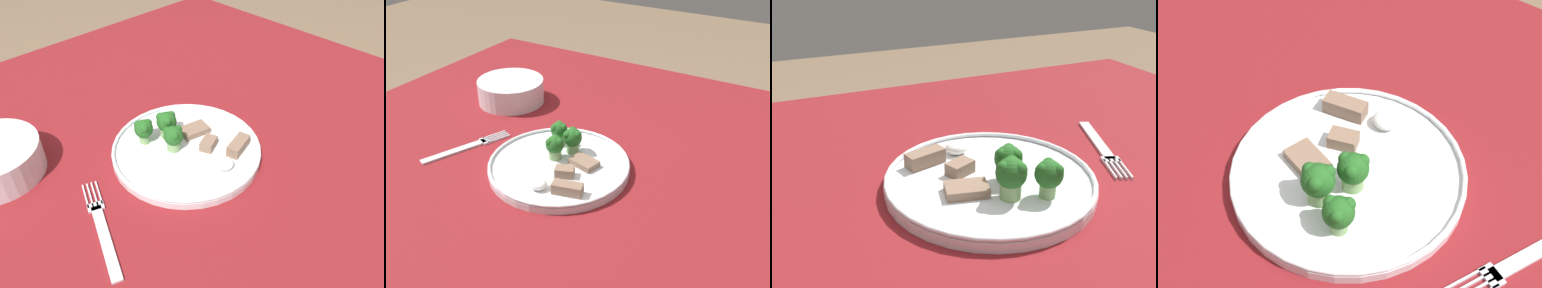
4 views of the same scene
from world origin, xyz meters
The scene contains 9 objects.
dinner_plate centered at (-0.02, -0.06, 0.79)m, with size 0.25×0.25×0.02m.
fork centered at (-0.21, -0.09, 0.78)m, with size 0.08×0.17×0.00m.
broccoli_floret_near_rim_left centered at (-0.03, -0.05, 0.82)m, with size 0.03×0.03×0.05m.
broccoli_floret_center_left centered at (-0.06, 0.00, 0.82)m, with size 0.03×0.03×0.04m.
broccoli_floret_back_left centered at (-0.02, -0.01, 0.82)m, with size 0.04×0.03×0.05m.
meat_slice_front_slice centered at (0.01, -0.09, 0.80)m, with size 0.04×0.03×0.02m.
meat_slice_middle_slice centered at (0.02, -0.04, 0.79)m, with size 0.05×0.04×0.01m.
meat_slice_rear_slice centered at (0.04, -0.13, 0.80)m, with size 0.05×0.03×0.02m.
sauce_dollop centered at (-0.01, -0.14, 0.80)m, with size 0.03×0.03×0.02m.
Camera 3 is at (0.20, 0.35, 1.05)m, focal length 42.00 mm.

